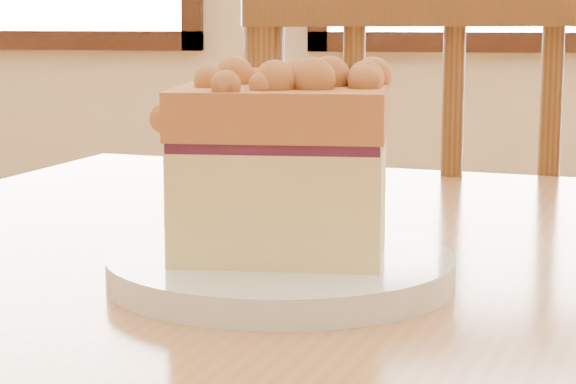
{
  "coord_description": "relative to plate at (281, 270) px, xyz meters",
  "views": [
    {
      "loc": [
        -0.05,
        -0.59,
        0.91
      ],
      "look_at": [
        -0.14,
        0.06,
        0.8
      ],
      "focal_mm": 70.0,
      "sensor_mm": 36.0,
      "label": 1
    }
  ],
  "objects": [
    {
      "name": "cake_slice",
      "position": [
        -0.0,
        0.0,
        0.06
      ],
      "size": [
        0.13,
        0.09,
        0.11
      ],
      "rotation": [
        0.0,
        0.0,
        0.02
      ],
      "color": "#F2D188",
      "rests_on": "plate"
    },
    {
      "name": "plate",
      "position": [
        0.0,
        0.0,
        0.0
      ],
      "size": [
        0.2,
        0.2,
        0.02
      ],
      "color": "white",
      "rests_on": "cafe_table_main"
    }
  ]
}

